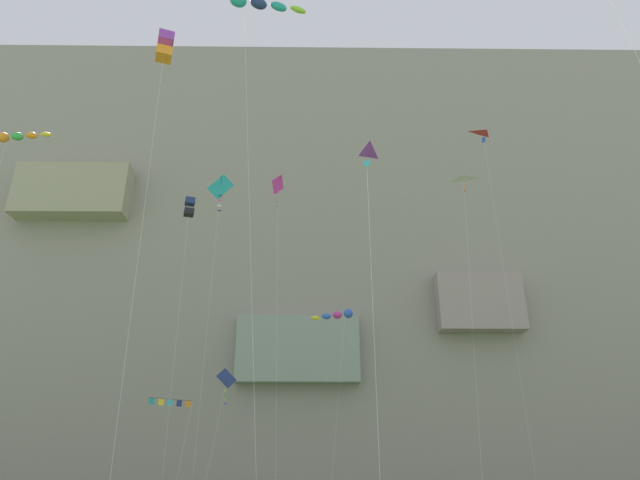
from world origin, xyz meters
The scene contains 13 objects.
cliff_face centered at (-0.02, 68.91, 32.58)m, with size 180.00×33.46×65.20m.
kite_box_low_center centered at (-7.04, 11.57, 26.10)m, with size 2.24×4.32×27.07m.
kite_diamond_upper_mid centered at (-1.30, 28.73, 25.67)m, with size 1.46×6.19×27.49m.
kite_windsock_near_cliff centered at (-2.07, 14.14, 32.41)m, with size 5.43×7.06×33.07m.
kite_windsock_far_right centered at (4.24, 35.58, 16.20)m, with size 4.07×3.34×16.82m.
kite_diamond_far_left centered at (-5.27, 31.72, 9.43)m, with size 1.81×2.37×10.64m.
kite_diamond_upper_left centered at (-6.90, 31.23, 26.89)m, with size 2.54×4.33×28.70m.
kite_box_mid_right centered at (-8.72, 27.72, 23.43)m, with size 1.50×3.78×24.31m.
kite_delta_high_right centered at (4.23, 9.62, 16.45)m, with size 1.24×5.66×17.19m.
kite_delta_low_left centered at (13.51, 22.89, 23.02)m, with size 3.49×5.12×23.50m.
kite_banner_front_field centered at (-8.28, 26.69, 6.94)m, with size 2.77×2.69×7.53m.
kite_windsock_high_left centered at (-17.19, 15.70, 22.41)m, with size 3.54×3.87×22.80m.
kite_delta_high_center centered at (17.95, 28.27, 30.72)m, with size 2.16×1.84×31.49m.
Camera 1 is at (1.97, -13.81, 2.74)m, focal length 30.41 mm.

